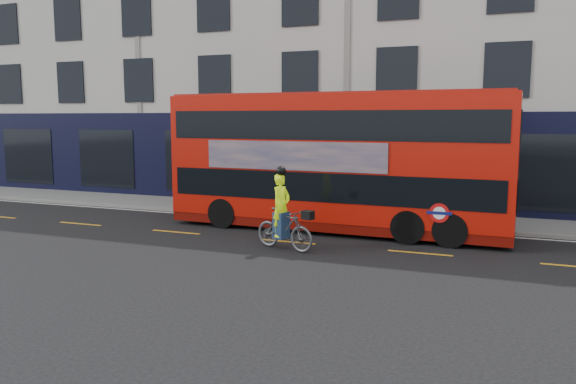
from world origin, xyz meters
The scene contains 8 objects.
ground centered at (0.00, 0.00, 0.00)m, with size 120.00×120.00×0.00m, color black.
pavement centered at (0.00, 6.50, 0.06)m, with size 60.00×3.00×0.12m, color slate.
kerb centered at (0.00, 5.00, 0.07)m, with size 60.00×0.12×0.13m, color gray.
building_terrace centered at (0.00, 12.94, 7.49)m, with size 50.00×10.07×15.00m.
road_edge_line centered at (0.00, 4.70, 0.00)m, with size 58.00×0.10×0.01m, color silver.
lane_dashes centered at (0.00, 1.50, 0.00)m, with size 58.00×0.12×0.01m, color orange, non-canonical shape.
bus centered at (0.88, 3.80, 2.35)m, with size 11.45×2.91×4.59m.
cyclist centered at (0.26, 0.50, 0.81)m, with size 2.08×1.13×2.42m.
Camera 1 is at (6.16, -14.21, 3.79)m, focal length 35.00 mm.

